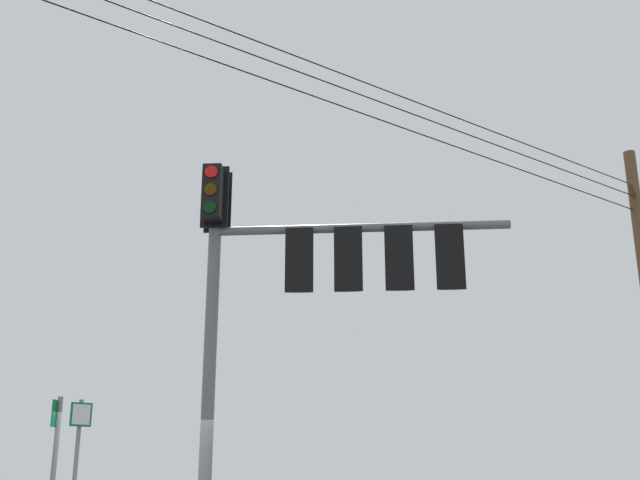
{
  "coord_description": "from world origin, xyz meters",
  "views": [
    {
      "loc": [
        10.9,
        3.55,
        1.53
      ],
      "look_at": [
        -0.94,
        2.17,
        5.28
      ],
      "focal_mm": 44.32,
      "sensor_mm": 36.0,
      "label": 1
    }
  ],
  "objects": [
    {
      "name": "route_sign_secondary",
      "position": [
        -1.65,
        -1.85,
        1.77
      ],
      "size": [
        0.25,
        0.29,
        2.91
      ],
      "color": "slate",
      "rests_on": "ground"
    },
    {
      "name": "overhead_wire_span",
      "position": [
        -0.1,
        -0.41,
        8.91
      ],
      "size": [
        17.02,
        19.43,
        1.44
      ],
      "color": "black"
    },
    {
      "name": "signal_mast_assembly",
      "position": [
        -0.92,
        1.79,
        4.74
      ],
      "size": [
        0.97,
        4.9,
        6.54
      ],
      "color": "slate",
      "rests_on": "ground"
    }
  ]
}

